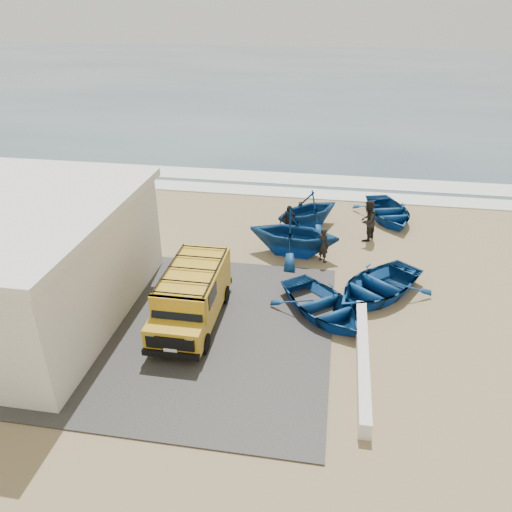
{
  "coord_description": "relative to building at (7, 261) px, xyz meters",
  "views": [
    {
      "loc": [
        3.7,
        -15.76,
        10.61
      ],
      "look_at": [
        0.81,
        1.62,
        1.2
      ],
      "focal_mm": 35.0,
      "sensor_mm": 36.0,
      "label": 1
    }
  ],
  "objects": [
    {
      "name": "building",
      "position": [
        0.0,
        0.0,
        0.0
      ],
      "size": [
        8.4,
        9.4,
        4.3
      ],
      "color": "white",
      "rests_on": "ground"
    },
    {
      "name": "van",
      "position": [
        6.51,
        0.57,
        -1.06
      ],
      "size": [
        1.96,
        4.8,
        2.06
      ],
      "rotation": [
        0.0,
        0.0,
        -0.0
      ],
      "color": "gold",
      "rests_on": "ground"
    },
    {
      "name": "fisherman_middle",
      "position": [
        12.87,
        8.37,
        -1.17
      ],
      "size": [
        1.11,
        1.2,
        1.99
      ],
      "primitive_type": "imported",
      "rotation": [
        0.0,
        0.0,
        -2.04
      ],
      "color": "black",
      "rests_on": "ground"
    },
    {
      "name": "boat_mid_left",
      "position": [
        9.56,
        6.29,
        -1.09
      ],
      "size": [
        4.5,
        4.02,
        2.14
      ],
      "primitive_type": "imported",
      "rotation": [
        0.0,
        0.0,
        1.44
      ],
      "color": "navy",
      "rests_on": "ground"
    },
    {
      "name": "surf_line",
      "position": [
        7.5,
        14.0,
        -2.13
      ],
      "size": [
        180.0,
        1.6,
        0.06
      ],
      "primitive_type": "cube",
      "color": "white",
      "rests_on": "ground"
    },
    {
      "name": "boat_near_left",
      "position": [
        11.1,
        1.69,
        -1.74
      ],
      "size": [
        4.82,
        5.0,
        0.84
      ],
      "primitive_type": "imported",
      "rotation": [
        0.0,
        0.0,
        0.68
      ],
      "color": "navy",
      "rests_on": "ground"
    },
    {
      "name": "fisherman_back",
      "position": [
        9.15,
        8.09,
        -1.35
      ],
      "size": [
        1.01,
        0.88,
        1.63
      ],
      "primitive_type": "imported",
      "rotation": [
        0.0,
        0.0,
        0.62
      ],
      "color": "black",
      "rests_on": "ground"
    },
    {
      "name": "surf_wash",
      "position": [
        7.5,
        16.5,
        -2.14
      ],
      "size": [
        180.0,
        2.2,
        0.04
      ],
      "primitive_type": "cube",
      "color": "white",
      "rests_on": "ground"
    },
    {
      "name": "ocean",
      "position": [
        7.5,
        58.0,
        -2.16
      ],
      "size": [
        180.0,
        88.0,
        0.01
      ],
      "primitive_type": "cube",
      "color": "#385166",
      "rests_on": "ground"
    },
    {
      "name": "fisherman_front",
      "position": [
        10.92,
        5.85,
        -1.35
      ],
      "size": [
        0.69,
        0.69,
        1.62
      ],
      "primitive_type": "imported",
      "rotation": [
        0.0,
        0.0,
        2.37
      ],
      "color": "black",
      "rests_on": "ground"
    },
    {
      "name": "boat_far_right",
      "position": [
        14.06,
        11.02,
        -1.73
      ],
      "size": [
        4.04,
        4.87,
        0.87
      ],
      "primitive_type": "imported",
      "rotation": [
        0.0,
        0.0,
        0.28
      ],
      "color": "navy",
      "rests_on": "ground"
    },
    {
      "name": "boat_far_left",
      "position": [
        9.97,
        9.3,
        -1.21
      ],
      "size": [
        4.8,
        4.77,
        1.91
      ],
      "primitive_type": "imported",
      "rotation": [
        0.0,
        0.0,
        -0.82
      ],
      "color": "navy",
      "rests_on": "ground"
    },
    {
      "name": "slab",
      "position": [
        5.5,
        -0.0,
        -2.14
      ],
      "size": [
        12.0,
        10.0,
        0.05
      ],
      "primitive_type": "cube",
      "color": "#3A3835",
      "rests_on": "ground"
    },
    {
      "name": "boat_near_right",
      "position": [
        13.14,
        3.38,
        -1.71
      ],
      "size": [
        5.21,
        5.39,
        0.91
      ],
      "primitive_type": "imported",
      "rotation": [
        0.0,
        0.0,
        -0.68
      ],
      "color": "navy",
      "rests_on": "ground"
    },
    {
      "name": "ground",
      "position": [
        7.5,
        2.0,
        -2.16
      ],
      "size": [
        160.0,
        160.0,
        0.0
      ],
      "primitive_type": "plane",
      "color": "#987F58"
    },
    {
      "name": "parapet",
      "position": [
        12.5,
        -1.0,
        -1.89
      ],
      "size": [
        0.35,
        6.0,
        0.55
      ],
      "primitive_type": "cube",
      "color": "silver",
      "rests_on": "ground"
    }
  ]
}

